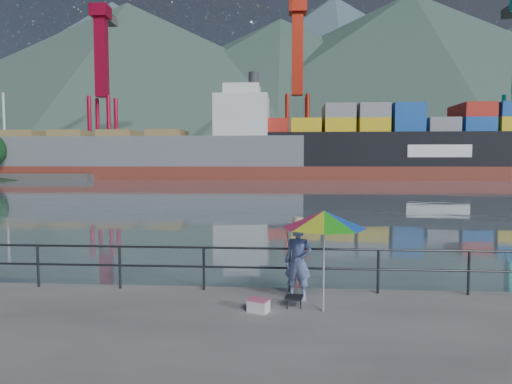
% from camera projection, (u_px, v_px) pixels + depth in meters
% --- Properties ---
extents(harbor_water, '(500.00, 280.00, 0.00)m').
position_uv_depth(harbor_water, '(277.00, 170.00, 138.41)').
color(harbor_water, slate).
rests_on(harbor_water, ground).
extents(far_dock, '(200.00, 40.00, 0.40)m').
position_uv_depth(far_dock, '(318.00, 174.00, 100.92)').
color(far_dock, '#514F4C').
rests_on(far_dock, ground).
extents(guardrail, '(22.00, 0.06, 1.03)m').
position_uv_depth(guardrail, '(162.00, 267.00, 10.67)').
color(guardrail, '#2D3033').
rests_on(guardrail, ground).
extents(mountains, '(600.00, 332.80, 80.00)m').
position_uv_depth(mountains, '(364.00, 90.00, 210.74)').
color(mountains, '#385147').
rests_on(mountains, ground).
extents(port_cranes, '(116.00, 28.00, 38.40)m').
position_uv_depth(port_cranes, '(430.00, 94.00, 89.45)').
color(port_cranes, red).
rests_on(port_cranes, ground).
extents(container_stacks, '(58.00, 5.40, 7.80)m').
position_uv_depth(container_stacks, '(435.00, 159.00, 99.35)').
color(container_stacks, orange).
rests_on(container_stacks, ground).
extents(fisherman, '(0.69, 0.56, 1.65)m').
position_uv_depth(fisherman, '(298.00, 262.00, 9.87)').
color(fisherman, navy).
rests_on(fisherman, ground).
extents(beach_umbrella, '(1.80, 1.80, 2.03)m').
position_uv_depth(beach_umbrella, '(324.00, 219.00, 8.97)').
color(beach_umbrella, white).
rests_on(beach_umbrella, ground).
extents(folding_stool, '(0.41, 0.41, 0.23)m').
position_uv_depth(folding_stool, '(294.00, 301.00, 9.40)').
color(folding_stool, black).
rests_on(folding_stool, ground).
extents(cooler_bag, '(0.47, 0.40, 0.23)m').
position_uv_depth(cooler_bag, '(258.00, 306.00, 9.11)').
color(cooler_bag, silver).
rests_on(cooler_bag, ground).
extents(fishing_rod, '(0.14, 1.67, 1.18)m').
position_uv_depth(fishing_rod, '(289.00, 286.00, 11.00)').
color(fishing_rod, black).
rests_on(fishing_rod, ground).
extents(bulk_carrier, '(57.62, 9.97, 14.50)m').
position_uv_depth(bulk_carrier, '(149.00, 154.00, 79.81)').
color(bulk_carrier, maroon).
rests_on(bulk_carrier, ground).
extents(container_ship, '(66.74, 11.12, 18.10)m').
position_uv_depth(container_ship, '(439.00, 144.00, 77.87)').
color(container_ship, maroon).
rests_on(container_ship, ground).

